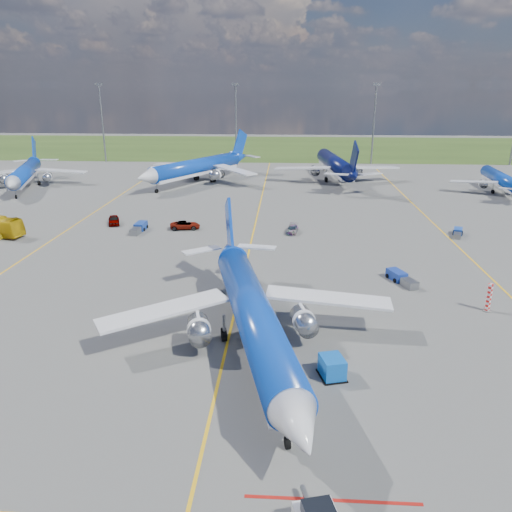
# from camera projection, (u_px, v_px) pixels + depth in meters

# --- Properties ---
(ground) EXTENTS (400.00, 400.00, 0.00)m
(ground) POSITION_uv_depth(u_px,v_px,m) (228.00, 341.00, 45.45)
(ground) COLOR #50504E
(ground) RESTS_ON ground
(grass_strip) EXTENTS (400.00, 80.00, 0.01)m
(grass_strip) POSITION_uv_depth(u_px,v_px,m) (273.00, 147.00, 187.05)
(grass_strip) COLOR #2D4719
(grass_strip) RESTS_ON ground
(taxiway_lines) EXTENTS (60.25, 160.00, 0.02)m
(taxiway_lines) POSITION_uv_depth(u_px,v_px,m) (251.00, 247.00, 71.59)
(taxiway_lines) COLOR yellow
(taxiway_lines) RESTS_ON ground
(floodlight_masts) EXTENTS (202.20, 0.50, 22.70)m
(floodlight_masts) POSITION_uv_depth(u_px,v_px,m) (304.00, 120.00, 144.63)
(floodlight_masts) COLOR slate
(floodlight_masts) RESTS_ON ground
(warning_post) EXTENTS (0.50, 0.50, 3.00)m
(warning_post) POSITION_uv_depth(u_px,v_px,m) (489.00, 297.00, 51.02)
(warning_post) COLOR red
(warning_post) RESTS_ON ground
(bg_jet_nw) EXTENTS (38.01, 43.70, 9.66)m
(bg_jet_nw) POSITION_uv_depth(u_px,v_px,m) (27.00, 187.00, 113.50)
(bg_jet_nw) COLOR #0C3AAB
(bg_jet_nw) RESTS_ON ground
(bg_jet_nnw) EXTENTS (48.19, 52.01, 10.94)m
(bg_jet_nnw) POSITION_uv_depth(u_px,v_px,m) (198.00, 183.00, 118.60)
(bg_jet_nnw) COLOR #0C3AAB
(bg_jet_nnw) RESTS_ON ground
(bg_jet_n) EXTENTS (36.65, 45.44, 11.01)m
(bg_jet_n) POSITION_uv_depth(u_px,v_px,m) (334.00, 180.00, 122.94)
(bg_jet_n) COLOR #070D3C
(bg_jet_n) RESTS_ON ground
(bg_jet_ne) EXTENTS (25.71, 32.35, 7.99)m
(bg_jet_ne) POSITION_uv_depth(u_px,v_px,m) (499.00, 192.00, 108.89)
(bg_jet_ne) COLOR #0C3AAB
(bg_jet_ne) RESTS_ON ground
(main_airliner) EXTENTS (36.91, 43.56, 9.91)m
(main_airliner) POSITION_uv_depth(u_px,v_px,m) (254.00, 351.00, 43.79)
(main_airliner) COLOR #0C3AAB
(main_airliner) RESTS_ON ground
(uld_container) EXTENTS (2.21, 2.51, 1.71)m
(uld_container) POSITION_uv_depth(u_px,v_px,m) (332.00, 367.00, 39.63)
(uld_container) COLOR #0D56B7
(uld_container) RESTS_ON ground
(service_car_a) EXTENTS (3.00, 4.60, 1.45)m
(service_car_a) POSITION_uv_depth(u_px,v_px,m) (114.00, 220.00, 83.28)
(service_car_a) COLOR #999999
(service_car_a) RESTS_ON ground
(service_car_b) EXTENTS (5.09, 2.93, 1.34)m
(service_car_b) POSITION_uv_depth(u_px,v_px,m) (185.00, 225.00, 80.50)
(service_car_b) COLOR #999999
(service_car_b) RESTS_ON ground
(service_car_c) EXTENTS (2.18, 4.17, 1.15)m
(service_car_c) POSITION_uv_depth(u_px,v_px,m) (292.00, 229.00, 78.54)
(service_car_c) COLOR #999999
(service_car_c) RESTS_ON ground
(baggage_tug_w) EXTENTS (3.05, 5.08, 1.11)m
(baggage_tug_w) POSITION_uv_depth(u_px,v_px,m) (401.00, 278.00, 58.81)
(baggage_tug_w) COLOR navy
(baggage_tug_w) RESTS_ON ground
(baggage_tug_c) EXTENTS (1.59, 5.28, 1.18)m
(baggage_tug_c) POSITION_uv_depth(u_px,v_px,m) (139.00, 228.00, 79.37)
(baggage_tug_c) COLOR #183994
(baggage_tug_c) RESTS_ON ground
(baggage_tug_e) EXTENTS (2.54, 4.47, 0.97)m
(baggage_tug_e) POSITION_uv_depth(u_px,v_px,m) (458.00, 233.00, 77.06)
(baggage_tug_e) COLOR #1C46A8
(baggage_tug_e) RESTS_ON ground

